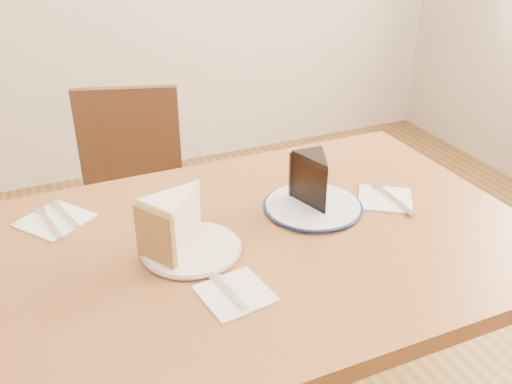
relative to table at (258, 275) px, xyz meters
The scene contains 13 objects.
table is the anchor object (origin of this frame).
chair_far 0.80m from the table, 99.52° to the left, with size 0.52×0.52×0.83m.
plate_cream 0.18m from the table, behind, with size 0.20×0.20×0.01m, color white.
plate_navy 0.21m from the table, 20.53° to the left, with size 0.22×0.22×0.01m, color white.
carrot_cake 0.24m from the table, behind, with size 0.09×0.13×0.11m, color white, non-canonical shape.
chocolate_cake 0.25m from the table, 20.10° to the left, with size 0.08×0.11×0.11m, color black, non-canonical shape.
napkin_cream 0.22m from the table, 126.34° to the right, with size 0.12×0.12×0.00m, color white.
napkin_navy 0.37m from the table, ahead, with size 0.13×0.13×0.00m, color white.
napkin_spare 0.48m from the table, 147.48° to the left, with size 0.14×0.14×0.00m, color white.
fork_cream 0.22m from the table, 131.70° to the right, with size 0.01×0.14×0.00m, color silver.
knife_navy 0.38m from the table, ahead, with size 0.02×0.17×0.00m, color silver.
fork_spare 0.47m from the table, 144.77° to the left, with size 0.01×0.14×0.00m, color silver.
knife_spare 0.48m from the table, 149.83° to the left, with size 0.01×0.16×0.00m, color silver.
Camera 1 is at (-0.42, -0.95, 1.42)m, focal length 40.00 mm.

